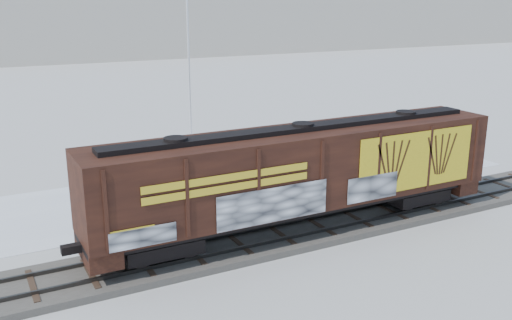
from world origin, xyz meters
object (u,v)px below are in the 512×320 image
flagpole (191,90)px  car_dark (214,183)px  hopper_railcar (302,171)px  car_white (168,196)px  car_silver (166,188)px

flagpole → car_dark: bearing=-104.3°
flagpole → car_dark: 9.22m
hopper_railcar → car_white: (-4.08, 5.68, -2.23)m
car_dark → car_white: bearing=81.9°
hopper_railcar → car_dark: 6.84m
car_silver → car_white: bearing=-175.8°
hopper_railcar → car_silver: (-3.77, 6.89, -2.23)m
car_silver → car_dark: bearing=-83.7°
car_dark → flagpole: bearing=-36.0°
hopper_railcar → car_silver: 8.16m
car_silver → car_dark: size_ratio=0.79×
flagpole → hopper_railcar: bearing=-93.0°
hopper_railcar → car_dark: size_ratio=3.76×
hopper_railcar → flagpole: (0.75, 14.58, 1.42)m
car_silver → flagpole: bearing=-11.6°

